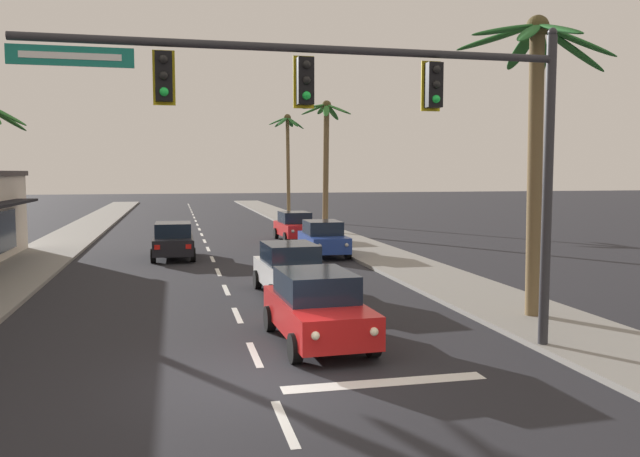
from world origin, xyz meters
TOP-DOWN VIEW (x-y plane):
  - ground_plane at (0.00, 0.00)m, footprint 220.00×220.00m
  - sidewalk_right at (7.80, 20.00)m, footprint 3.20×110.00m
  - sidewalk_left at (-7.80, 20.00)m, footprint 3.20×110.00m
  - lane_markings at (0.42, 20.59)m, footprint 4.28×89.31m
  - traffic_signal_mast at (2.66, 0.77)m, footprint 11.09×0.41m
  - sedan_lead_at_stop_bar at (1.56, 2.50)m, footprint 2.09×4.51m
  - sedan_third_in_queue at (1.99, 8.44)m, footprint 2.08×4.50m
  - sedan_oncoming_far at (-1.74, 18.39)m, footprint 1.98×4.46m
  - sedan_parked_nearest_kerb at (5.24, 17.70)m, footprint 2.03×4.48m
  - sedan_parked_mid_kerb at (5.20, 24.81)m, footprint 2.07×4.50m
  - palm_right_nearest at (7.68, 3.44)m, footprint 3.92×4.08m
  - palm_right_third at (7.91, 28.39)m, footprint 3.44×3.31m
  - palm_right_farthest at (7.58, 40.85)m, footprint 3.13×3.02m

SIDE VIEW (x-z plane):
  - ground_plane at x=0.00m, z-range 0.00..0.00m
  - lane_markings at x=0.42m, z-range 0.00..0.01m
  - sidewalk_right at x=7.80m, z-range 0.00..0.14m
  - sidewalk_left at x=-7.80m, z-range 0.00..0.14m
  - sedan_lead_at_stop_bar at x=1.56m, z-range 0.01..1.69m
  - sedan_third_in_queue at x=1.99m, z-range 0.01..1.69m
  - sedan_oncoming_far at x=-1.74m, z-range 0.01..1.69m
  - sedan_parked_nearest_kerb at x=5.24m, z-range 0.01..1.69m
  - sedan_parked_mid_kerb at x=5.20m, z-range 0.01..1.69m
  - traffic_signal_mast at x=2.66m, z-range 1.65..8.78m
  - palm_right_nearest at x=7.68m, z-range 1.64..9.72m
  - palm_right_third at x=7.91m, z-range 1.62..10.20m
  - palm_right_farthest at x=7.58m, z-range 1.91..10.70m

